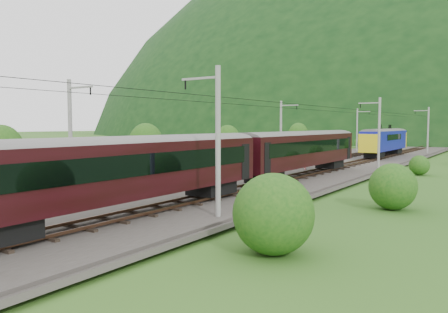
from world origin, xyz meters
The scene contains 13 objects.
ground centered at (0.00, 0.00, 0.00)m, with size 600.00×600.00×0.00m, color #224C17.
railbed centered at (0.00, 10.00, 0.15)m, with size 14.00×220.00×0.30m, color #38332D.
track_left centered at (-2.40, 10.00, 0.37)m, with size 2.40×220.00×0.27m.
track_right centered at (2.40, 10.00, 0.37)m, with size 2.40×220.00×0.27m.
catenary_left centered at (-6.12, 32.00, 4.50)m, with size 2.54×192.28×8.00m.
catenary_right centered at (6.12, 32.00, 4.50)m, with size 2.54×192.28×8.00m.
overhead_wires centered at (0.00, 10.00, 7.10)m, with size 4.83×198.00×0.03m.
mountain_ridge centered at (-120.00, 300.00, 0.00)m, with size 336.00×280.00×132.00m, color black.
hazard_post_near centered at (0.01, 25.66, 1.07)m, with size 0.16×0.16×1.53m, color red.
hazard_post_far centered at (0.12, 28.91, 1.05)m, with size 0.16×0.16×1.49m, color red.
signal centered at (-3.66, 24.10, 1.49)m, with size 0.22×0.22×2.03m.
vegetation_left centered at (-14.61, 12.06, 2.51)m, with size 11.71×146.35×6.60m.
vegetation_right centered at (12.62, 18.03, 1.25)m, with size 5.56×104.55×2.96m.
Camera 1 is at (19.41, -18.93, 5.19)m, focal length 35.00 mm.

